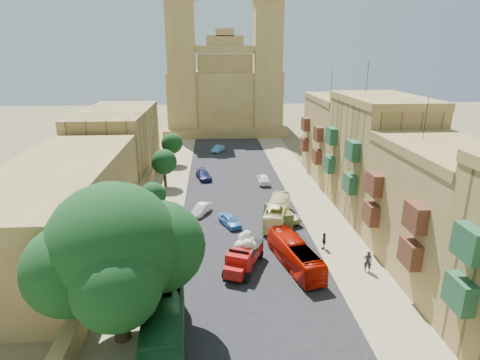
{
  "coord_description": "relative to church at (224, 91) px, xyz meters",
  "views": [
    {
      "loc": [
        -3.19,
        -19.06,
        18.52
      ],
      "look_at": [
        0.0,
        26.0,
        4.0
      ],
      "focal_mm": 30.0,
      "sensor_mm": 36.0,
      "label": 1
    }
  ],
  "objects": [
    {
      "name": "road_surface",
      "position": [
        0.0,
        -48.61,
        -9.51
      ],
      "size": [
        14.0,
        140.0,
        0.01
      ],
      "primitive_type": "cube",
      "color": "black",
      "rests_on": "ground"
    },
    {
      "name": "kerb_west",
      "position": [
        -7.0,
        -48.61,
        -9.46
      ],
      "size": [
        0.25,
        140.0,
        0.12
      ],
      "primitive_type": "cube",
      "color": "#8A7C5A",
      "rests_on": "ground"
    },
    {
      "name": "bus_cream_east",
      "position": [
        4.0,
        -56.0,
        -8.29
      ],
      "size": [
        4.49,
        9.01,
        2.45
      ],
      "primitive_type": "imported",
      "rotation": [
        0.0,
        0.0,
        2.85
      ],
      "color": "#F4EAA7",
      "rests_on": "ground"
    },
    {
      "name": "pedestrian_a",
      "position": [
        10.21,
        -67.3,
        -8.53
      ],
      "size": [
        0.82,
        0.65,
        1.98
      ],
      "primitive_type": "imported",
      "rotation": [
        0.0,
        0.0,
        2.86
      ],
      "color": "black",
      "rests_on": "ground"
    },
    {
      "name": "car_blue_a",
      "position": [
        -1.41,
        -56.74,
        -8.88
      ],
      "size": [
        2.85,
        4.0,
        1.26
      ],
      "primitive_type": "imported",
      "rotation": [
        0.0,
        0.0,
        0.41
      ],
      "color": "#4087CD",
      "rests_on": "ground"
    },
    {
      "name": "west_wall",
      "position": [
        -12.5,
        -58.61,
        -8.62
      ],
      "size": [
        1.0,
        40.0,
        1.8
      ],
      "primitive_type": "cube",
      "color": "olive",
      "rests_on": "ground"
    },
    {
      "name": "west_building_low",
      "position": [
        -18.0,
        -60.61,
        -5.32
      ],
      "size": [
        10.0,
        28.0,
        8.4
      ],
      "primitive_type": "cube",
      "color": "olive",
      "rests_on": "ground"
    },
    {
      "name": "bus_green_north",
      "position": [
        -6.5,
        -76.81,
        -7.95
      ],
      "size": [
        3.39,
        11.42,
        3.14
      ],
      "primitive_type": "imported",
      "rotation": [
        0.0,
        0.0,
        0.07
      ],
      "color": "#175327",
      "rests_on": "ground"
    },
    {
      "name": "pedestrian_c",
      "position": [
        7.5,
        -62.93,
        -8.64
      ],
      "size": [
        0.7,
        1.11,
        1.76
      ],
      "primitive_type": "imported",
      "rotation": [
        0.0,
        0.0,
        4.42
      ],
      "color": "#2C2C33",
      "rests_on": "ground"
    },
    {
      "name": "red_truck",
      "position": [
        -0.62,
        -65.99,
        -8.06
      ],
      "size": [
        4.09,
        5.95,
        3.3
      ],
      "color": "#AD100D",
      "rests_on": "ground"
    },
    {
      "name": "street_tree_a",
      "position": [
        -10.0,
        -66.61,
        -6.17
      ],
      "size": [
        3.25,
        3.25,
        5.0
      ],
      "color": "#332719",
      "rests_on": "ground"
    },
    {
      "name": "car_white_b",
      "position": [
        4.16,
        -42.08,
        -8.81
      ],
      "size": [
        1.79,
        4.18,
        1.41
      ],
      "primitive_type": "imported",
      "rotation": [
        0.0,
        0.0,
        3.17
      ],
      "color": "white",
      "rests_on": "ground"
    },
    {
      "name": "street_tree_b",
      "position": [
        -10.0,
        -54.61,
        -6.45
      ],
      "size": [
        2.98,
        2.98,
        4.58
      ],
      "color": "#332719",
      "rests_on": "ground"
    },
    {
      "name": "kerb_east",
      "position": [
        7.0,
        -48.61,
        -9.46
      ],
      "size": [
        0.25,
        140.0,
        0.12
      ],
      "primitive_type": "cube",
      "color": "#8A7C5A",
      "rests_on": "ground"
    },
    {
      "name": "townhouse_b",
      "position": [
        15.95,
        -67.61,
        -3.86
      ],
      "size": [
        9.0,
        14.0,
        14.9
      ],
      "color": "olive",
      "rests_on": "ground"
    },
    {
      "name": "car_dkblue",
      "position": [
        -4.59,
        -39.43,
        -8.87
      ],
      "size": [
        2.83,
        4.77,
        1.3
      ],
      "primitive_type": "imported",
      "rotation": [
        0.0,
        0.0,
        0.24
      ],
      "color": "#171C4E",
      "rests_on": "ground"
    },
    {
      "name": "street_tree_c",
      "position": [
        -10.0,
        -42.61,
        -5.83
      ],
      "size": [
        3.58,
        3.58,
        5.5
      ],
      "color": "#332719",
      "rests_on": "ground"
    },
    {
      "name": "car_blue_b",
      "position": [
        -2.09,
        -22.07,
        -8.9
      ],
      "size": [
        2.75,
        3.96,
        1.24
      ],
      "primitive_type": "imported",
      "rotation": [
        0.0,
        0.0,
        -0.43
      ],
      "color": "#468FB8",
      "rests_on": "ground"
    },
    {
      "name": "sidewalk_west",
      "position": [
        -9.5,
        -48.61,
        -9.51
      ],
      "size": [
        5.0,
        140.0,
        0.01
      ],
      "primitive_type": "cube",
      "color": "#8A7C5A",
      "rests_on": "ground"
    },
    {
      "name": "west_building_mid",
      "position": [
        -18.0,
        -34.61,
        -4.52
      ],
      "size": [
        10.0,
        22.0,
        10.0
      ],
      "primitive_type": "cube",
      "color": "#9D8047",
      "rests_on": "ground"
    },
    {
      "name": "ficus_tree",
      "position": [
        -9.4,
        -74.61,
        -3.01
      ],
      "size": [
        11.01,
        10.13,
        11.01
      ],
      "color": "#332719",
      "rests_on": "ground"
    },
    {
      "name": "townhouse_c",
      "position": [
        15.95,
        -53.61,
        -2.61
      ],
      "size": [
        9.0,
        14.0,
        17.4
      ],
      "color": "#9D8047",
      "rests_on": "ground"
    },
    {
      "name": "townhouse_d",
      "position": [
        15.95,
        -39.61,
        -3.36
      ],
      "size": [
        9.0,
        14.0,
        15.9
      ],
      "color": "olive",
      "rests_on": "ground"
    },
    {
      "name": "car_cream",
      "position": [
        4.59,
        -55.64,
        -8.8
      ],
      "size": [
        4.06,
        5.69,
        1.44
      ],
      "primitive_type": "imported",
      "rotation": [
        0.0,
        0.0,
        3.5
      ],
      "color": "beige",
      "rests_on": "ground"
    },
    {
      "name": "car_white_a",
      "position": [
        -4.67,
        -53.08,
        -8.92
      ],
      "size": [
        2.62,
        3.79,
        1.18
      ],
      "primitive_type": "imported",
      "rotation": [
        0.0,
        0.0,
        -0.42
      ],
      "color": "white",
      "rests_on": "ground"
    },
    {
      "name": "sidewalk_east",
      "position": [
        9.5,
        -48.61,
        -9.51
      ],
      "size": [
        5.0,
        140.0,
        0.01
      ],
      "primitive_type": "cube",
      "color": "#8A7C5A",
      "rests_on": "ground"
    },
    {
      "name": "street_tree_d",
      "position": [
        -10.0,
        -30.61,
        -5.87
      ],
      "size": [
        3.54,
        3.54,
        5.45
      ],
      "color": "#332719",
      "rests_on": "ground"
    },
    {
      "name": "church",
      "position": [
        0.0,
        0.0,
        0.0
      ],
      "size": [
        28.0,
        22.5,
        36.3
      ],
      "color": "olive",
      "rests_on": "ground"
    },
    {
      "name": "olive_pickup",
      "position": [
        4.0,
        -56.55,
        -8.63
      ],
      "size": [
        2.74,
        4.68,
        1.81
      ],
      "color": "#3E4D1D",
      "rests_on": "ground"
    },
    {
      "name": "bus_red_east",
      "position": [
        4.0,
        -65.99,
        -8.31
      ],
      "size": [
        3.88,
        8.89,
        2.41
      ],
      "primitive_type": "imported",
      "rotation": [
        0.0,
        0.0,
        3.36
      ],
      "color": "#B91101",
      "rests_on": "ground"
    }
  ]
}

